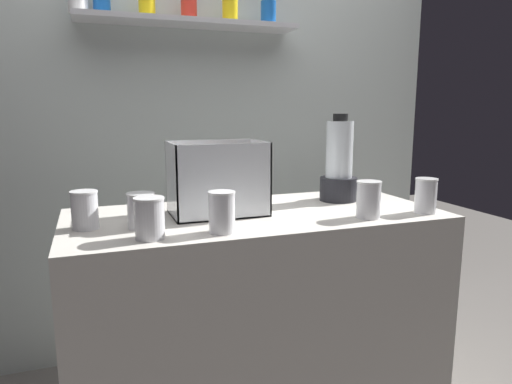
{
  "coord_description": "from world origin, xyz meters",
  "views": [
    {
      "loc": [
        -0.57,
        -1.6,
        1.29
      ],
      "look_at": [
        0.0,
        0.0,
        0.98
      ],
      "focal_mm": 32.28,
      "sensor_mm": 36.0,
      "label": 1
    }
  ],
  "objects_px": {
    "carrot_display_bin": "(218,192)",
    "blender_pitcher": "(339,167)",
    "juice_cup_mango_left": "(141,213)",
    "juice_cup_pomegranate_rightmost": "(426,198)",
    "juice_cup_mango_far_right": "(368,202)",
    "juice_cup_beet_far_left": "(85,212)",
    "juice_cup_carrot_right": "(222,215)",
    "juice_cup_orange_middle": "(150,221)"
  },
  "relations": [
    {
      "from": "juice_cup_orange_middle",
      "to": "juice_cup_pomegranate_rightmost",
      "type": "xyz_separation_m",
      "value": [
        1.02,
        0.01,
        0.0
      ]
    },
    {
      "from": "carrot_display_bin",
      "to": "juice_cup_orange_middle",
      "type": "distance_m",
      "value": 0.38
    },
    {
      "from": "carrot_display_bin",
      "to": "blender_pitcher",
      "type": "distance_m",
      "value": 0.56
    },
    {
      "from": "carrot_display_bin",
      "to": "juice_cup_pomegranate_rightmost",
      "type": "bearing_deg",
      "value": -18.39
    },
    {
      "from": "carrot_display_bin",
      "to": "juice_cup_mango_left",
      "type": "xyz_separation_m",
      "value": [
        -0.29,
        -0.12,
        -0.03
      ]
    },
    {
      "from": "juice_cup_mango_left",
      "to": "juice_cup_pomegranate_rightmost",
      "type": "relative_size",
      "value": 0.9
    },
    {
      "from": "juice_cup_beet_far_left",
      "to": "juice_cup_mango_left",
      "type": "height_order",
      "value": "juice_cup_beet_far_left"
    },
    {
      "from": "juice_cup_mango_left",
      "to": "blender_pitcher",
      "type": "bearing_deg",
      "value": 12.8
    },
    {
      "from": "juice_cup_mango_left",
      "to": "juice_cup_pomegranate_rightmost",
      "type": "bearing_deg",
      "value": -7.14
    },
    {
      "from": "carrot_display_bin",
      "to": "juice_cup_pomegranate_rightmost",
      "type": "relative_size",
      "value": 2.61
    },
    {
      "from": "blender_pitcher",
      "to": "juice_cup_mango_left",
      "type": "relative_size",
      "value": 3.11
    },
    {
      "from": "carrot_display_bin",
      "to": "juice_cup_beet_far_left",
      "type": "bearing_deg",
      "value": -172.33
    },
    {
      "from": "juice_cup_mango_left",
      "to": "carrot_display_bin",
      "type": "bearing_deg",
      "value": 21.87
    },
    {
      "from": "blender_pitcher",
      "to": "juice_cup_carrot_right",
      "type": "height_order",
      "value": "blender_pitcher"
    },
    {
      "from": "carrot_display_bin",
      "to": "juice_cup_mango_far_right",
      "type": "relative_size",
      "value": 2.57
    },
    {
      "from": "juice_cup_mango_left",
      "to": "juice_cup_mango_far_right",
      "type": "bearing_deg",
      "value": -9.06
    },
    {
      "from": "juice_cup_beet_far_left",
      "to": "juice_cup_mango_far_right",
      "type": "relative_size",
      "value": 0.94
    },
    {
      "from": "carrot_display_bin",
      "to": "juice_cup_mango_left",
      "type": "distance_m",
      "value": 0.32
    },
    {
      "from": "juice_cup_orange_middle",
      "to": "juice_cup_beet_far_left",
      "type": "bearing_deg",
      "value": 134.39
    },
    {
      "from": "juice_cup_pomegranate_rightmost",
      "to": "juice_cup_carrot_right",
      "type": "bearing_deg",
      "value": -179.1
    },
    {
      "from": "blender_pitcher",
      "to": "juice_cup_beet_far_left",
      "type": "bearing_deg",
      "value": -172.32
    },
    {
      "from": "carrot_display_bin",
      "to": "juice_cup_carrot_right",
      "type": "height_order",
      "value": "carrot_display_bin"
    },
    {
      "from": "blender_pitcher",
      "to": "juice_cup_pomegranate_rightmost",
      "type": "relative_size",
      "value": 2.79
    },
    {
      "from": "juice_cup_mango_left",
      "to": "juice_cup_carrot_right",
      "type": "xyz_separation_m",
      "value": [
        0.24,
        -0.14,
        0.0
      ]
    },
    {
      "from": "blender_pitcher",
      "to": "juice_cup_mango_far_right",
      "type": "xyz_separation_m",
      "value": [
        -0.06,
        -0.32,
        -0.09
      ]
    },
    {
      "from": "juice_cup_beet_far_left",
      "to": "juice_cup_pomegranate_rightmost",
      "type": "relative_size",
      "value": 0.96
    },
    {
      "from": "juice_cup_mango_left",
      "to": "juice_cup_carrot_right",
      "type": "distance_m",
      "value": 0.27
    },
    {
      "from": "juice_cup_carrot_right",
      "to": "juice_cup_mango_far_right",
      "type": "xyz_separation_m",
      "value": [
        0.55,
        0.02,
        0.0
      ]
    },
    {
      "from": "carrot_display_bin",
      "to": "blender_pitcher",
      "type": "bearing_deg",
      "value": 7.69
    },
    {
      "from": "juice_cup_orange_middle",
      "to": "juice_cup_mango_far_right",
      "type": "distance_m",
      "value": 0.78
    },
    {
      "from": "juice_cup_mango_far_right",
      "to": "juice_cup_mango_left",
      "type": "bearing_deg",
      "value": 170.94
    },
    {
      "from": "blender_pitcher",
      "to": "juice_cup_beet_far_left",
      "type": "height_order",
      "value": "blender_pitcher"
    },
    {
      "from": "carrot_display_bin",
      "to": "juice_cup_carrot_right",
      "type": "bearing_deg",
      "value": -102.4
    },
    {
      "from": "juice_cup_mango_left",
      "to": "juice_cup_carrot_right",
      "type": "height_order",
      "value": "juice_cup_carrot_right"
    },
    {
      "from": "juice_cup_beet_far_left",
      "to": "juice_cup_orange_middle",
      "type": "height_order",
      "value": "juice_cup_orange_middle"
    },
    {
      "from": "carrot_display_bin",
      "to": "juice_cup_mango_far_right",
      "type": "xyz_separation_m",
      "value": [
        0.49,
        -0.24,
        -0.03
      ]
    },
    {
      "from": "juice_cup_mango_far_right",
      "to": "blender_pitcher",
      "type": "bearing_deg",
      "value": 79.72
    },
    {
      "from": "carrot_display_bin",
      "to": "juice_cup_mango_far_right",
      "type": "height_order",
      "value": "carrot_display_bin"
    },
    {
      "from": "juice_cup_beet_far_left",
      "to": "juice_cup_orange_middle",
      "type": "bearing_deg",
      "value": -45.61
    },
    {
      "from": "juice_cup_orange_middle",
      "to": "carrot_display_bin",
      "type": "bearing_deg",
      "value": 41.91
    },
    {
      "from": "blender_pitcher",
      "to": "juice_cup_beet_far_left",
      "type": "distance_m",
      "value": 1.03
    },
    {
      "from": "juice_cup_pomegranate_rightmost",
      "to": "juice_cup_orange_middle",
      "type": "bearing_deg",
      "value": -179.7
    }
  ]
}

